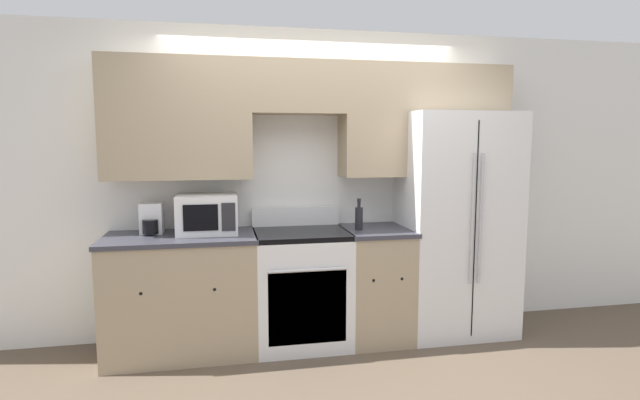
{
  "coord_description": "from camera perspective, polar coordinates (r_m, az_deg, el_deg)",
  "views": [
    {
      "loc": [
        -0.78,
        -3.61,
        1.66
      ],
      "look_at": [
        0.0,
        0.31,
        1.19
      ],
      "focal_mm": 28.0,
      "sensor_mm": 36.0,
      "label": 1
    }
  ],
  "objects": [
    {
      "name": "ground_plane",
      "position": [
        4.05,
        0.9,
        -17.48
      ],
      "size": [
        12.0,
        12.0,
        0.0
      ],
      "primitive_type": "plane",
      "color": "brown"
    },
    {
      "name": "microwave",
      "position": [
        4.02,
        -12.78,
        -1.56
      ],
      "size": [
        0.47,
        0.39,
        0.31
      ],
      "color": "white",
      "rests_on": "lower_cabinets_left"
    },
    {
      "name": "refrigerator",
      "position": [
        4.5,
        15.08,
        -2.59
      ],
      "size": [
        0.93,
        0.76,
        1.9
      ],
      "color": "white",
      "rests_on": "ground_plane"
    },
    {
      "name": "oven_range",
      "position": [
        4.14,
        -2.15,
        -9.91
      ],
      "size": [
        0.75,
        0.65,
        1.1
      ],
      "color": "white",
      "rests_on": "ground_plane"
    },
    {
      "name": "electric_kettle",
      "position": [
        4.14,
        -18.69,
        -2.09
      ],
      "size": [
        0.17,
        0.26,
        0.24
      ],
      "color": "white",
      "rests_on": "lower_cabinets_left"
    },
    {
      "name": "bottle",
      "position": [
        4.09,
        4.47,
        -2.01
      ],
      "size": [
        0.06,
        0.06,
        0.26
      ],
      "color": "black",
      "rests_on": "lower_cabinets_right"
    },
    {
      "name": "lower_cabinets_left",
      "position": [
        4.11,
        -15.5,
        -10.36
      ],
      "size": [
        1.16,
        0.64,
        0.94
      ],
      "color": "tan",
      "rests_on": "ground_plane"
    },
    {
      "name": "lower_cabinets_right",
      "position": [
        4.28,
        6.37,
        -9.43
      ],
      "size": [
        0.54,
        0.64,
        0.94
      ],
      "color": "tan",
      "rests_on": "ground_plane"
    },
    {
      "name": "wall_back",
      "position": [
        4.26,
        -0.59,
        5.07
      ],
      "size": [
        8.0,
        0.39,
        2.6
      ],
      "color": "white",
      "rests_on": "ground_plane"
    }
  ]
}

